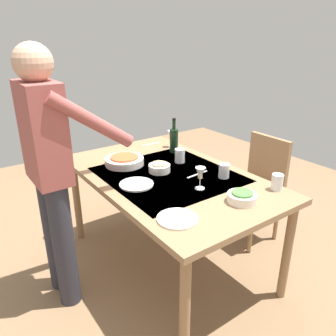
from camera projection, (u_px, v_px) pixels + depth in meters
The scene contains 17 objects.
ground_plane at pixel (168, 262), 2.68m from camera, with size 6.00×6.00×0.00m, color #846647.
dining_table at pixel (168, 183), 2.42m from camera, with size 1.66×1.01×0.78m.
chair_near at pixel (259, 182), 2.87m from camera, with size 0.40×0.40×0.91m.
person_server at pixel (51, 167), 2.03m from camera, with size 0.42×0.61×1.69m.
wine_bottle at pixel (174, 140), 2.80m from camera, with size 0.07×0.07×0.30m.
wine_glass_left at pixel (171, 136), 2.94m from camera, with size 0.07×0.07×0.15m.
wine_glass_right at pixel (200, 174), 2.13m from camera, with size 0.07×0.07×0.15m.
water_cup_near_left at pixel (277, 182), 2.13m from camera, with size 0.07×0.07×0.11m, color silver.
water_cup_near_right at pixel (180, 156), 2.60m from camera, with size 0.08×0.08×0.11m, color silver.
water_cup_far_left at pixel (224, 171), 2.32m from camera, with size 0.08×0.08×0.10m, color silver.
serving_bowl_pasta at pixel (124, 161), 2.56m from camera, with size 0.30×0.30×0.07m.
side_bowl_salad at pixel (242, 197), 1.98m from camera, with size 0.18×0.18×0.07m.
side_bowl_bread at pixel (159, 168), 2.42m from camera, with size 0.16×0.16×0.07m.
dinner_plate_near at pixel (177, 219), 1.80m from camera, with size 0.23×0.23×0.01m, color white.
dinner_plate_far at pixel (136, 184), 2.22m from camera, with size 0.23×0.23×0.01m, color white.
table_knife at pixel (197, 174), 2.38m from camera, with size 0.01×0.20×0.01m, color silver.
table_fork at pixel (151, 144), 3.04m from camera, with size 0.01×0.18×0.01m, color silver.
Camera 1 is at (-1.79, 1.28, 1.72)m, focal length 35.22 mm.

